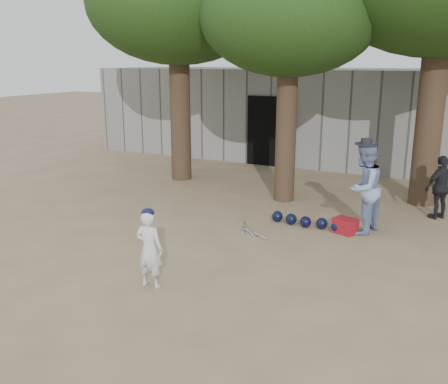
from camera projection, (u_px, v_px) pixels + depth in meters
The scene contains 8 objects.
ground at pixel (168, 253), 8.75m from camera, with size 70.00×70.00×0.00m, color #937C5E.
boy_player at pixel (149, 249), 7.33m from camera, with size 0.43×0.28×1.18m, color silver.
spectator_blue at pixel (363, 188), 9.60m from camera, with size 0.87×0.68×1.79m, color #8194C7.
spectator_dark at pixel (441, 187), 10.53m from camera, with size 0.80×0.33×1.36m, color black.
red_bag at pixel (345, 226), 9.74m from camera, with size 0.42×0.32×0.30m, color maroon.
back_building at pixel (331, 113), 17.27m from camera, with size 16.00×5.24×3.00m.
helmet_row at pixel (306, 221), 10.12m from camera, with size 1.51×0.32×0.23m.
bat_pile at pixel (249, 231), 9.84m from camera, with size 0.85×0.78×0.06m.
Camera 1 is at (4.60, -6.85, 3.28)m, focal length 40.00 mm.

